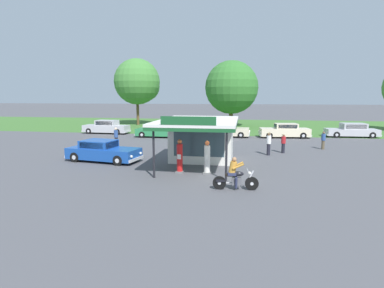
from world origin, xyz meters
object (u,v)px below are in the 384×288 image
gas_pump_offside (207,159)px  bystander_admiring_sedan (323,140)px  parked_car_back_row_centre_left (225,130)px  bystander_chatting_near_pumps (283,143)px  featured_classic_sedan (103,151)px  bystander_standing_back_lot (116,137)px  gas_pump_nearside (180,158)px  parked_car_back_row_centre (159,131)px  parked_car_back_row_far_right (285,131)px  motorcycle_with_rider (235,176)px  parked_car_back_row_far_left (106,127)px  bystander_strolling_foreground (269,143)px  parked_car_back_row_centre_right (352,131)px

gas_pump_offside → bystander_admiring_sedan: gas_pump_offside is taller
parked_car_back_row_centre_left → bystander_chatting_near_pumps: 10.38m
featured_classic_sedan → gas_pump_offside: bearing=-17.4°
parked_car_back_row_centre_left → bystander_chatting_near_pumps: parked_car_back_row_centre_left is taller
bystander_chatting_near_pumps → bystander_standing_back_lot: (-13.94, 0.45, 0.12)m
gas_pump_nearside → bystander_chatting_near_pumps: bearing=48.2°
parked_car_back_row_centre → parked_car_back_row_far_right: bearing=7.5°
motorcycle_with_rider → bystander_chatting_near_pumps: motorcycle_with_rider is taller
gas_pump_nearside → parked_car_back_row_far_right: gas_pump_nearside is taller
gas_pump_nearside → parked_car_back_row_far_left: gas_pump_nearside is taller
motorcycle_with_rider → bystander_strolling_foreground: 9.40m
gas_pump_nearside → parked_car_back_row_centre: (-5.42, 15.00, -0.21)m
parked_car_back_row_centre_left → bystander_admiring_sedan: bearing=-38.5°
bystander_admiring_sedan → bystander_chatting_near_pumps: bearing=-147.0°
gas_pump_nearside → parked_car_back_row_centre_right: (15.14, 18.43, -0.21)m
parked_car_back_row_far_left → bystander_standing_back_lot: (5.15, -9.21, 0.18)m
gas_pump_nearside → parked_car_back_row_far_left: bearing=125.9°
parked_car_back_row_centre_right → parked_car_back_row_far_right: size_ratio=1.02×
parked_car_back_row_centre_right → bystander_strolling_foreground: bystander_strolling_foreground is taller
parked_car_back_row_centre_right → parked_car_back_row_centre: parked_car_back_row_centre_right is taller
parked_car_back_row_far_right → bystander_strolling_foreground: size_ratio=3.16×
parked_car_back_row_far_left → bystander_admiring_sedan: bearing=-18.1°
parked_car_back_row_centre_right → motorcycle_with_rider: bearing=-119.3°
gas_pump_nearside → parked_car_back_row_centre: gas_pump_nearside is taller
gas_pump_nearside → bystander_admiring_sedan: gas_pump_nearside is taller
gas_pump_nearside → parked_car_back_row_centre_right: bearing=50.6°
gas_pump_nearside → featured_classic_sedan: 6.29m
motorcycle_with_rider → parked_car_back_row_centre_left: (-1.62, 19.32, 0.04)m
featured_classic_sedan → parked_car_back_row_centre_right: size_ratio=0.95×
parked_car_back_row_far_right → parked_car_back_row_far_left: 20.34m
motorcycle_with_rider → parked_car_back_row_centre_left: bearing=94.8°
featured_classic_sedan → parked_car_back_row_centre_left: bearing=62.3°
parked_car_back_row_far_right → bystander_strolling_foreground: bystander_strolling_foreground is taller
featured_classic_sedan → parked_car_back_row_far_left: 16.19m
parked_car_back_row_centre_right → bystander_strolling_foreground: bearing=-128.6°
gas_pump_nearside → bystander_strolling_foreground: (5.48, 6.34, 0.03)m
parked_car_back_row_far_right → bystander_chatting_near_pumps: bearing=-97.7°
parked_car_back_row_far_left → motorcycle_with_rider: bearing=-51.9°
gas_pump_nearside → motorcycle_with_rider: (3.24, -2.79, -0.24)m
parked_car_back_row_centre_right → parked_car_back_row_centre: bearing=-170.5°
bystander_standing_back_lot → parked_car_back_row_centre: bearing=75.5°
featured_classic_sedan → bystander_standing_back_lot: size_ratio=3.09×
gas_pump_nearside → parked_car_back_row_centre_left: 16.61m
parked_car_back_row_centre_left → parked_car_back_row_far_left: 14.04m
gas_pump_offside → bystander_standing_back_lot: bearing=138.2°
parked_car_back_row_far_right → parked_car_back_row_far_left: (-20.34, 0.36, 0.02)m
featured_classic_sedan → bystander_standing_back_lot: bystander_standing_back_lot is taller
bystander_strolling_foreground → featured_classic_sedan: bearing=-160.5°
gas_pump_offside → parked_car_back_row_centre: gas_pump_offside is taller
motorcycle_with_rider → parked_car_back_row_centre_right: 24.33m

